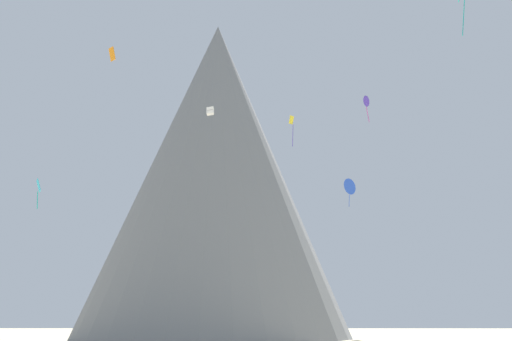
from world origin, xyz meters
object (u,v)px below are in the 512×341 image
(kite_yellow_high, at_px, (292,123))
(kite_indigo_high, at_px, (365,101))
(kite_cyan_mid, at_px, (38,188))
(kite_orange_high, at_px, (112,54))
(rock_massif, at_px, (221,186))
(kite_teal_high, at_px, (460,2))
(kite_white_high, at_px, (210,111))
(kite_blue_mid, at_px, (349,187))

(kite_yellow_high, relative_size, kite_indigo_high, 1.24)
(kite_cyan_mid, xyz_separation_m, kite_orange_high, (5.11, 4.40, 16.46))
(rock_massif, distance_m, kite_yellow_high, 27.31)
(kite_teal_high, bearing_deg, kite_orange_high, 145.20)
(rock_massif, height_order, kite_teal_high, rock_massif)
(kite_white_high, relative_size, kite_cyan_mid, 0.33)
(kite_yellow_high, xyz_separation_m, kite_cyan_mid, (-26.38, -30.24, -16.98))
(kite_indigo_high, xyz_separation_m, kite_cyan_mid, (-36.83, -23.74, -17.99))
(kite_cyan_mid, distance_m, kite_orange_high, 17.79)
(kite_indigo_high, bearing_deg, kite_yellow_high, -79.92)
(kite_teal_high, bearing_deg, rock_massif, 92.06)
(rock_massif, distance_m, kite_indigo_high, 38.52)
(rock_massif, xyz_separation_m, kite_white_high, (2.16, -43.26, -0.53))
(kite_indigo_high, bearing_deg, kite_blue_mid, -128.62)
(kite_indigo_high, bearing_deg, kite_teal_high, 54.32)
(rock_massif, relative_size, kite_blue_mid, 14.59)
(kite_white_high, xyz_separation_m, kite_teal_high, (26.74, -12.42, 6.97))
(rock_massif, xyz_separation_m, kite_yellow_high, (12.84, -23.66, 4.63))
(rock_massif, bearing_deg, kite_yellow_high, -61.50)
(rock_massif, height_order, kite_orange_high, rock_massif)
(kite_blue_mid, bearing_deg, kite_white_high, 10.68)
(rock_massif, relative_size, kite_white_high, 66.03)
(kite_white_high, height_order, kite_cyan_mid, kite_white_high)
(rock_massif, relative_size, kite_indigo_high, 16.19)
(kite_indigo_high, relative_size, kite_teal_high, 0.82)
(kite_teal_high, bearing_deg, kite_indigo_high, 77.01)
(kite_indigo_high, height_order, kite_orange_high, kite_indigo_high)
(kite_blue_mid, height_order, kite_teal_high, kite_teal_high)
(kite_cyan_mid, bearing_deg, kite_white_high, -37.96)
(kite_blue_mid, bearing_deg, kite_indigo_high, 61.32)
(kite_blue_mid, height_order, kite_cyan_mid, kite_blue_mid)
(kite_blue_mid, distance_m, kite_teal_high, 37.31)
(kite_yellow_high, bearing_deg, kite_blue_mid, 4.44)
(kite_white_high, bearing_deg, rock_massif, 176.71)
(kite_white_high, xyz_separation_m, kite_yellow_high, (10.68, 19.61, 5.16))
(kite_white_high, height_order, kite_yellow_high, kite_yellow_high)
(kite_blue_mid, distance_m, kite_cyan_mid, 48.89)
(kite_indigo_high, distance_m, kite_teal_high, 26.15)
(kite_blue_mid, relative_size, kite_teal_high, 0.91)
(kite_white_high, bearing_deg, kite_yellow_high, 145.26)
(kite_yellow_high, distance_m, kite_blue_mid, 13.37)
(kite_yellow_high, height_order, kite_indigo_high, kite_indigo_high)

